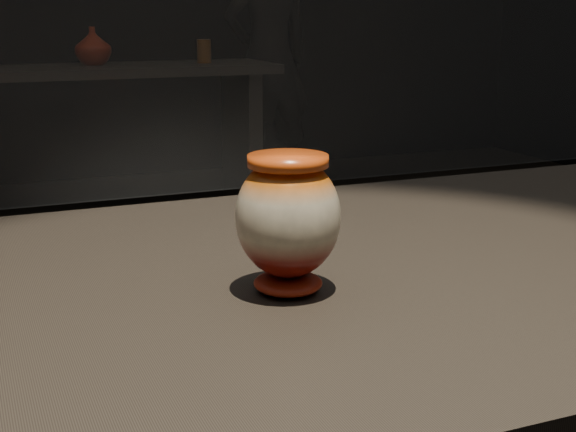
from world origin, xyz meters
The scene contains 5 objects.
main_vase centered at (-0.09, -0.06, 0.98)m, with size 0.15×0.15×0.15m.
back_shelf centered at (0.29, 3.61, 0.64)m, with size 2.00×0.60×0.90m.
back_vase_mid centered at (0.31, 3.66, 1.00)m, with size 0.19×0.19×0.20m, color #681009.
back_vase_right centered at (0.92, 3.59, 0.97)m, with size 0.08×0.08×0.13m, color brown.
visitor centered at (1.56, 4.25, 0.88)m, with size 0.64×0.42×1.75m, color black.
Camera 1 is at (-0.41, -0.83, 1.20)m, focal length 50.00 mm.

